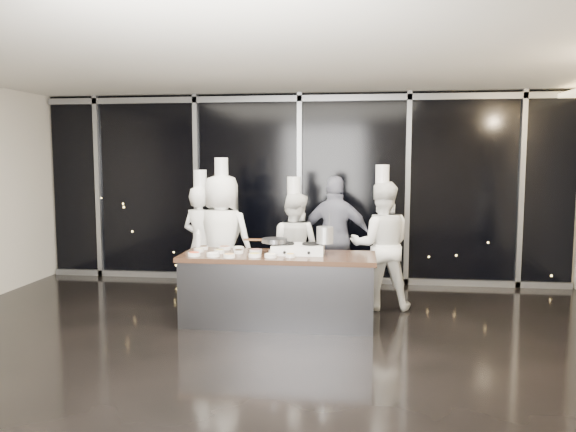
{
  "coord_description": "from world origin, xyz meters",
  "views": [
    {
      "loc": [
        1.03,
        -6.04,
        2.13
      ],
      "look_at": [
        0.09,
        1.2,
        1.36
      ],
      "focal_mm": 35.0,
      "sensor_mm": 36.0,
      "label": 1
    }
  ],
  "objects_px": {
    "stove": "(298,249)",
    "chef_right": "(381,245)",
    "stock_pot": "(325,235)",
    "chef_center": "(294,247)",
    "guest": "(336,238)",
    "frying_pan": "(274,241)",
    "chef_left": "(222,239)",
    "chef_far_left": "(201,243)",
    "demo_counter": "(278,289)"
  },
  "relations": [
    {
      "from": "chef_center",
      "to": "guest",
      "type": "bearing_deg",
      "value": -134.85
    },
    {
      "from": "chef_left",
      "to": "chef_far_left",
      "type": "bearing_deg",
      "value": -5.15
    },
    {
      "from": "chef_left",
      "to": "chef_center",
      "type": "xyz_separation_m",
      "value": [
        1.0,
        0.24,
        -0.13
      ]
    },
    {
      "from": "stock_pot",
      "to": "chef_far_left",
      "type": "height_order",
      "value": "chef_far_left"
    },
    {
      "from": "demo_counter",
      "to": "chef_left",
      "type": "height_order",
      "value": "chef_left"
    },
    {
      "from": "chef_far_left",
      "to": "chef_left",
      "type": "xyz_separation_m",
      "value": [
        0.34,
        -0.11,
        0.08
      ]
    },
    {
      "from": "stove",
      "to": "chef_right",
      "type": "xyz_separation_m",
      "value": [
        1.08,
        0.85,
        -0.06
      ]
    },
    {
      "from": "stock_pot",
      "to": "chef_center",
      "type": "distance_m",
      "value": 1.15
    },
    {
      "from": "chef_left",
      "to": "chef_center",
      "type": "bearing_deg",
      "value": -153.92
    },
    {
      "from": "chef_far_left",
      "to": "stove",
      "type": "bearing_deg",
      "value": 175.14
    },
    {
      "from": "chef_left",
      "to": "chef_center",
      "type": "height_order",
      "value": "chef_left"
    },
    {
      "from": "demo_counter",
      "to": "guest",
      "type": "relative_size",
      "value": 1.33
    },
    {
      "from": "chef_center",
      "to": "chef_right",
      "type": "distance_m",
      "value": 1.26
    },
    {
      "from": "stock_pot",
      "to": "guest",
      "type": "relative_size",
      "value": 0.11
    },
    {
      "from": "chef_far_left",
      "to": "guest",
      "type": "bearing_deg",
      "value": -142.29
    },
    {
      "from": "stock_pot",
      "to": "chef_right",
      "type": "bearing_deg",
      "value": 49.08
    },
    {
      "from": "stock_pot",
      "to": "frying_pan",
      "type": "bearing_deg",
      "value": -177.91
    },
    {
      "from": "frying_pan",
      "to": "chef_center",
      "type": "bearing_deg",
      "value": 81.02
    },
    {
      "from": "stock_pot",
      "to": "chef_center",
      "type": "xyz_separation_m",
      "value": [
        -0.51,
        0.97,
        -0.33
      ]
    },
    {
      "from": "stove",
      "to": "chef_center",
      "type": "xyz_separation_m",
      "value": [
        -0.17,
        0.98,
        -0.14
      ]
    },
    {
      "from": "chef_far_left",
      "to": "stock_pot",
      "type": "bearing_deg",
      "value": 179.89
    },
    {
      "from": "frying_pan",
      "to": "chef_far_left",
      "type": "xyz_separation_m",
      "value": [
        -1.21,
        0.86,
        -0.19
      ]
    },
    {
      "from": "chef_center",
      "to": "frying_pan",
      "type": "bearing_deg",
      "value": 98.02
    },
    {
      "from": "stock_pot",
      "to": "chef_right",
      "type": "relative_size",
      "value": 0.1
    },
    {
      "from": "chef_center",
      "to": "chef_left",
      "type": "bearing_deg",
      "value": 29.62
    },
    {
      "from": "frying_pan",
      "to": "stock_pot",
      "type": "height_order",
      "value": "stock_pot"
    },
    {
      "from": "demo_counter",
      "to": "chef_right",
      "type": "bearing_deg",
      "value": 34.95
    },
    {
      "from": "stock_pot",
      "to": "chef_far_left",
      "type": "distance_m",
      "value": 2.05
    },
    {
      "from": "demo_counter",
      "to": "stove",
      "type": "relative_size",
      "value": 3.71
    },
    {
      "from": "demo_counter",
      "to": "frying_pan",
      "type": "bearing_deg",
      "value": 137.77
    },
    {
      "from": "chef_far_left",
      "to": "chef_left",
      "type": "height_order",
      "value": "chef_left"
    },
    {
      "from": "frying_pan",
      "to": "chef_left",
      "type": "distance_m",
      "value": 1.15
    },
    {
      "from": "chef_far_left",
      "to": "chef_right",
      "type": "xyz_separation_m",
      "value": [
        2.59,
        0.01,
        0.03
      ]
    },
    {
      "from": "frying_pan",
      "to": "chef_left",
      "type": "relative_size",
      "value": 0.27
    },
    {
      "from": "stove",
      "to": "stock_pot",
      "type": "distance_m",
      "value": 0.39
    },
    {
      "from": "stock_pot",
      "to": "guest",
      "type": "distance_m",
      "value": 1.33
    },
    {
      "from": "frying_pan",
      "to": "chef_far_left",
      "type": "distance_m",
      "value": 1.49
    },
    {
      "from": "demo_counter",
      "to": "frying_pan",
      "type": "xyz_separation_m",
      "value": [
        -0.06,
        0.06,
        0.61
      ]
    },
    {
      "from": "stock_pot",
      "to": "chef_center",
      "type": "height_order",
      "value": "chef_center"
    },
    {
      "from": "chef_far_left",
      "to": "chef_center",
      "type": "relative_size",
      "value": 1.05
    },
    {
      "from": "demo_counter",
      "to": "chef_far_left",
      "type": "xyz_separation_m",
      "value": [
        -1.27,
        0.91,
        0.42
      ]
    },
    {
      "from": "stove",
      "to": "guest",
      "type": "relative_size",
      "value": 0.36
    },
    {
      "from": "chef_left",
      "to": "guest",
      "type": "bearing_deg",
      "value": -147.74
    },
    {
      "from": "chef_far_left",
      "to": "guest",
      "type": "xyz_separation_m",
      "value": [
        1.94,
        0.47,
        0.05
      ]
    },
    {
      "from": "stove",
      "to": "chef_left",
      "type": "bearing_deg",
      "value": 147.01
    },
    {
      "from": "guest",
      "to": "chef_center",
      "type": "bearing_deg",
      "value": 34.42
    },
    {
      "from": "stove",
      "to": "chef_right",
      "type": "distance_m",
      "value": 1.37
    },
    {
      "from": "frying_pan",
      "to": "chef_left",
      "type": "bearing_deg",
      "value": 137.93
    },
    {
      "from": "stove",
      "to": "frying_pan",
      "type": "height_order",
      "value": "frying_pan"
    },
    {
      "from": "stove",
      "to": "demo_counter",
      "type": "bearing_deg",
      "value": -164.54
    }
  ]
}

